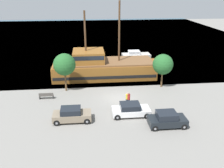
% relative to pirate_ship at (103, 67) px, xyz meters
% --- Properties ---
extents(ground_plane, '(160.00, 160.00, 0.00)m').
position_rel_pirate_ship_xyz_m(ground_plane, '(1.40, -8.56, -1.57)').
color(ground_plane, gray).
extents(water_surface, '(80.00, 80.00, 0.00)m').
position_rel_pirate_ship_xyz_m(water_surface, '(1.40, 35.44, -1.57)').
color(water_surface, '#33566B').
rests_on(water_surface, ground).
extents(pirate_ship, '(17.04, 5.82, 11.51)m').
position_rel_pirate_ship_xyz_m(pirate_ship, '(0.00, 0.00, 0.00)').
color(pirate_ship, brown).
rests_on(pirate_ship, water_surface).
extents(moored_boat_dockside, '(5.53, 2.51, 1.49)m').
position_rel_pirate_ship_xyz_m(moored_boat_dockside, '(7.23, 10.22, -1.00)').
color(moored_boat_dockside, '#B7B2A8').
rests_on(moored_boat_dockside, water_surface).
extents(parked_car_curb_front, '(4.12, 1.97, 1.44)m').
position_rel_pirate_ship_xyz_m(parked_car_curb_front, '(2.18, -13.26, -0.85)').
color(parked_car_curb_front, white).
rests_on(parked_car_curb_front, ground_plane).
extents(parked_car_curb_mid, '(4.01, 1.85, 1.53)m').
position_rel_pirate_ship_xyz_m(parked_car_curb_mid, '(-4.21, -13.85, -0.82)').
color(parked_car_curb_mid, '#7F705B').
rests_on(parked_car_curb_mid, ground_plane).
extents(parked_car_curb_rear, '(3.83, 1.95, 1.56)m').
position_rel_pirate_ship_xyz_m(parked_car_curb_rear, '(5.48, -15.83, -0.81)').
color(parked_car_curb_rear, black).
rests_on(parked_car_curb_rear, ground_plane).
extents(fire_hydrant, '(0.42, 0.25, 0.76)m').
position_rel_pirate_ship_xyz_m(fire_hydrant, '(2.05, -11.45, -1.16)').
color(fire_hydrant, yellow).
rests_on(fire_hydrant, ground_plane).
extents(bench_promenade_east, '(1.80, 0.45, 0.85)m').
position_rel_pirate_ship_xyz_m(bench_promenade_east, '(-7.73, -7.85, -1.12)').
color(bench_promenade_east, '#4C4742').
rests_on(bench_promenade_east, ground_plane).
extents(pedestrian_walking_near, '(0.32, 0.32, 1.59)m').
position_rel_pirate_ship_xyz_m(pedestrian_walking_near, '(2.19, -10.58, -0.77)').
color(pedestrian_walking_near, '#232838').
rests_on(pedestrian_walking_near, ground_plane).
extents(pedestrian_walking_far, '(0.32, 0.32, 1.69)m').
position_rel_pirate_ship_xyz_m(pedestrian_walking_far, '(2.37, -10.81, -0.71)').
color(pedestrian_walking_far, '#232838').
rests_on(pedestrian_walking_far, ground_plane).
extents(tree_row_east, '(2.95, 2.95, 5.21)m').
position_rel_pirate_ship_xyz_m(tree_row_east, '(-5.42, -5.33, 2.15)').
color(tree_row_east, brown).
rests_on(tree_row_east, ground_plane).
extents(tree_row_mideast, '(2.84, 2.84, 4.75)m').
position_rel_pirate_ship_xyz_m(tree_row_mideast, '(7.99, -5.26, 1.75)').
color(tree_row_mideast, brown).
rests_on(tree_row_mideast, ground_plane).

